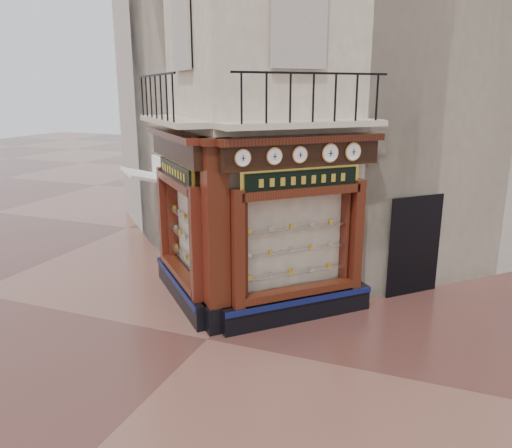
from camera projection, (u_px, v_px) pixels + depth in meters
The scene contains 16 objects.
ground at pixel (207, 339), 10.03m from camera, with size 80.00×80.00×0.00m, color #4E2A24.
main_building at pixel (301, 48), 14.01m from camera, with size 8.00×8.00×12.00m, color beige.
neighbour_left at pixel (252, 71), 17.24m from camera, with size 8.00×8.00×11.00m, color #B7AE9F.
neighbour_right at pixel (400, 69), 15.49m from camera, with size 8.00×8.00×11.00m, color #B7AE9F.
shopfront_left at pixel (181, 220), 11.42m from camera, with size 2.86×2.86×3.98m.
shopfront_right at pixel (299, 232), 10.43m from camera, with size 2.86×2.86×3.98m.
corner_pilaster at pixel (216, 240), 9.97m from camera, with size 0.85×0.85×3.98m.
balcony at pixel (235, 122), 10.27m from camera, with size 5.94×2.97×1.03m.
clock_a at pixel (243, 158), 9.32m from camera, with size 0.27×0.27×0.34m.
clock_b at pixel (274, 156), 9.57m from camera, with size 0.28×0.28×0.34m.
clock_c at pixel (300, 155), 9.79m from camera, with size 0.28×0.28×0.34m.
clock_d at pixel (330, 153), 10.05m from camera, with size 0.31×0.31×0.39m.
clock_e at pixel (353, 152), 10.27m from camera, with size 0.31×0.31×0.39m.
awning at pixel (149, 265), 14.30m from camera, with size 1.68×1.01×0.08m, color white, non-canonical shape.
signboard_left at pixel (176, 171), 11.10m from camera, with size 1.93×1.93×0.52m.
signboard_right at pixel (302, 180), 10.07m from camera, with size 1.95×1.95×0.52m.
Camera 1 is at (4.25, -8.09, 4.83)m, focal length 35.00 mm.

